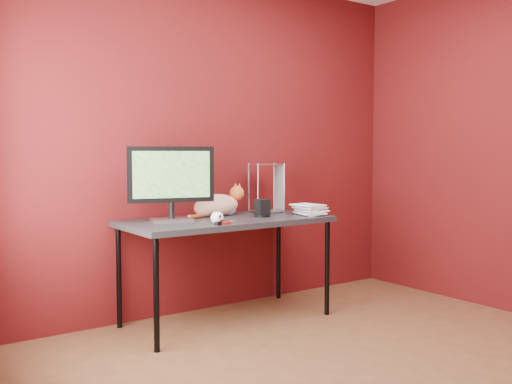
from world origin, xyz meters
TOP-DOWN VIEW (x-y plane):
  - room at (0.00, 0.00)m, footprint 3.52×3.52m
  - desk at (-0.15, 1.37)m, footprint 1.50×0.70m
  - monitor at (-0.56, 1.43)m, footprint 0.58×0.26m
  - cat at (-0.12, 1.55)m, footprint 0.52×0.20m
  - skull_mug at (-0.39, 1.11)m, footprint 0.09×0.09m
  - speaker at (0.12, 1.30)m, footprint 0.11×0.11m
  - book_stack at (0.41, 1.22)m, footprint 0.22×0.27m
  - wire_rack at (0.33, 1.54)m, footprint 0.26×0.22m
  - pocket_knife at (-0.34, 1.08)m, footprint 0.08×0.04m
  - black_gadget at (-0.40, 1.08)m, footprint 0.06×0.04m
  - washer at (-0.22, 1.18)m, footprint 0.04×0.04m

SIDE VIEW (x-z plane):
  - desk at x=-0.15m, z-range 0.32..1.07m
  - washer at x=-0.22m, z-range 0.75..0.75m
  - pocket_knife at x=-0.34m, z-range 0.75..0.77m
  - black_gadget at x=-0.40m, z-range 0.75..0.77m
  - skull_mug at x=-0.39m, z-range 0.75..0.84m
  - speaker at x=0.12m, z-range 0.75..0.87m
  - cat at x=-0.12m, z-range 0.71..0.95m
  - wire_rack at x=0.33m, z-range 0.75..1.14m
  - monitor at x=-0.56m, z-range 0.78..1.29m
  - book_stack at x=0.41m, z-range 0.75..1.69m
  - room at x=0.00m, z-range 0.14..2.75m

